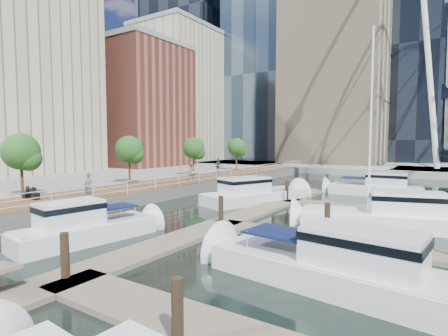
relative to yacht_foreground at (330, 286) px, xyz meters
name	(u,v)px	position (x,y,z in m)	size (l,w,h in m)	color
ground	(67,253)	(-10.95, -2.76, 0.00)	(520.00, 520.00, 0.00)	black
boardwalk	(156,190)	(-19.95, 12.24, 0.50)	(6.00, 60.00, 1.00)	brown
seawall	(180,192)	(-16.95, 12.24, 0.50)	(0.25, 60.00, 1.00)	#595954
land_inland	(10,175)	(-46.95, 12.24, 0.50)	(48.00, 90.00, 1.00)	gray
land_far	(390,158)	(-10.95, 99.24, 0.50)	(200.00, 114.00, 1.00)	gray
pier	(446,173)	(3.05, 49.24, 0.50)	(14.00, 12.00, 1.00)	gray
railing	(179,181)	(-17.05, 12.24, 1.52)	(0.10, 60.00, 1.05)	white
floating_docks	(314,222)	(-2.98, 7.22, 0.49)	(16.00, 34.00, 2.60)	#6D6051
midrise_condos	(93,89)	(-44.51, 24.06, 13.42)	(19.00, 67.00, 28.00)	#BCAD8E
street_trees	(129,149)	(-22.35, 11.24, 4.29)	(2.60, 42.60, 4.60)	#3F2B1C
yacht_foreground	(330,286)	(0.00, 0.00, 0.00)	(2.55, 9.53, 2.15)	silver
pedestrian_near	(88,186)	(-18.08, 3.58, 1.91)	(0.66, 0.44, 1.82)	#4D5367
pedestrian_mid	(191,172)	(-18.97, 16.39, 1.95)	(0.93, 0.72, 1.91)	gray
pedestrian_far	(218,166)	(-21.12, 24.68, 1.99)	(1.16, 0.48, 1.98)	#333940
moored_yachts	(368,231)	(-0.37, 8.60, 0.00)	(24.79, 35.65, 11.50)	white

